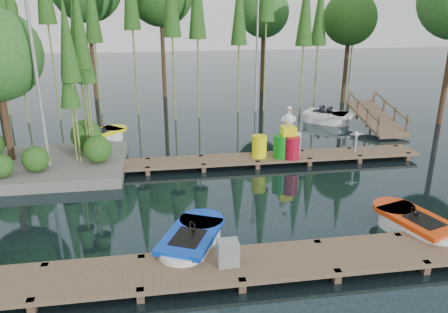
{
  "coord_description": "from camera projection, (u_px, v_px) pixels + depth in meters",
  "views": [
    {
      "loc": [
        -1.63,
        -12.88,
        5.87
      ],
      "look_at": [
        0.5,
        0.5,
        1.1
      ],
      "focal_mm": 35.0,
      "sensor_mm": 36.0,
      "label": 1
    }
  ],
  "objects": [
    {
      "name": "boat_yellow_far",
      "position": [
        101.0,
        137.0,
        19.39
      ],
      "size": [
        2.54,
        2.51,
        1.23
      ],
      "rotation": [
        0.0,
        0.0,
        0.42
      ],
      "color": "white",
      "rests_on": "ground"
    },
    {
      "name": "ground_plane",
      "position": [
        211.0,
        194.0,
        14.19
      ],
      "size": [
        90.0,
        90.0,
        0.0
      ],
      "primitive_type": "plane",
      "color": "#1C2E35"
    },
    {
      "name": "boat_white_far",
      "position": [
        327.0,
        117.0,
        22.59
      ],
      "size": [
        2.85,
        2.61,
        1.27
      ],
      "rotation": [
        0.0,
        0.0,
        0.03
      ],
      "color": "white",
      "rests_on": "ground"
    },
    {
      "name": "lamp_island",
      "position": [
        34.0,
        55.0,
        14.29
      ],
      "size": [
        0.3,
        0.3,
        7.25
      ],
      "color": "gray",
      "rests_on": "ground"
    },
    {
      "name": "boat_red",
      "position": [
        415.0,
        226.0,
        11.65
      ],
      "size": [
        1.83,
        2.73,
        0.85
      ],
      "rotation": [
        0.0,
        0.0,
        0.3
      ],
      "color": "white",
      "rests_on": "ground"
    },
    {
      "name": "boat_blue",
      "position": [
        192.0,
        243.0,
        10.83
      ],
      "size": [
        2.12,
        2.81,
        0.86
      ],
      "rotation": [
        0.0,
        0.0,
        -0.43
      ],
      "color": "white",
      "rests_on": "ground"
    },
    {
      "name": "lamp_rear",
      "position": [
        257.0,
        35.0,
        23.61
      ],
      "size": [
        0.3,
        0.3,
        7.25
      ],
      "color": "gray",
      "rests_on": "ground"
    },
    {
      "name": "near_dock",
      "position": [
        237.0,
        266.0,
        9.92
      ],
      "size": [
        18.0,
        1.5,
        0.5
      ],
      "color": "brown",
      "rests_on": "ground"
    },
    {
      "name": "island",
      "position": [
        20.0,
        84.0,
        15.26
      ],
      "size": [
        6.2,
        4.2,
        6.75
      ],
      "color": "slate",
      "rests_on": "ground"
    },
    {
      "name": "utility_cabinet",
      "position": [
        228.0,
        253.0,
        9.77
      ],
      "size": [
        0.47,
        0.4,
        0.58
      ],
      "primitive_type": "cube",
      "color": "gray",
      "rests_on": "near_dock"
    },
    {
      "name": "ramp",
      "position": [
        376.0,
        117.0,
        21.38
      ],
      "size": [
        1.5,
        3.94,
        1.49
      ],
      "color": "brown",
      "rests_on": "ground"
    },
    {
      "name": "drum_cluster",
      "position": [
        289.0,
        142.0,
        16.57
      ],
      "size": [
        1.14,
        1.05,
        1.97
      ],
      "color": "#0D7C18",
      "rests_on": "far_dock"
    },
    {
      "name": "far_dock",
      "position": [
        229.0,
        160.0,
        16.59
      ],
      "size": [
        15.0,
        1.2,
        0.5
      ],
      "color": "brown",
      "rests_on": "ground"
    },
    {
      "name": "seagull_post",
      "position": [
        356.0,
        138.0,
        17.13
      ],
      "size": [
        0.52,
        0.28,
        0.83
      ],
      "color": "gray",
      "rests_on": "far_dock"
    },
    {
      "name": "yellow_barrel",
      "position": [
        259.0,
        146.0,
        16.6
      ],
      "size": [
        0.56,
        0.56,
        0.84
      ],
      "primitive_type": "cylinder",
      "color": "#FFF70D",
      "rests_on": "far_dock"
    }
  ]
}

